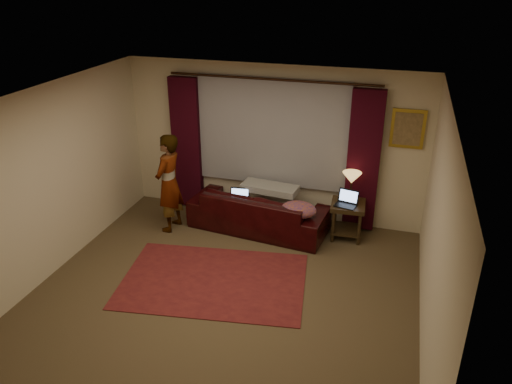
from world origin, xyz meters
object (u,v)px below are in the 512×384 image
end_table (347,220)px  tiffany_lamp (351,186)px  person (169,183)px  laptop_table (346,199)px  laptop_sofa (239,198)px  sofa (259,204)px

end_table → tiffany_lamp: tiffany_lamp is taller
tiffany_lamp → person: bearing=-167.2°
laptop_table → person: size_ratio=0.21×
laptop_sofa → person: size_ratio=0.21×
sofa → end_table: size_ratio=3.73×
tiffany_lamp → laptop_table: size_ratio=1.37×
laptop_sofa → tiffany_lamp: tiffany_lamp is taller
tiffany_lamp → person: person is taller
person → tiffany_lamp: bearing=107.8°
end_table → tiffany_lamp: size_ratio=1.27×
laptop_table → end_table: bearing=84.5°
tiffany_lamp → laptop_sofa: bearing=-168.8°
sofa → laptop_table: (1.39, 0.02, 0.26)m
end_table → person: person is taller
person → sofa: bearing=111.0°
end_table → person: bearing=-169.5°
laptop_sofa → laptop_table: 1.71m
end_table → tiffany_lamp: (0.01, 0.12, 0.54)m
sofa → person: (-1.38, -0.40, 0.36)m
person → laptop_table: bearing=103.6°
tiffany_lamp → laptop_table: 0.26m
laptop_sofa → person: bearing=-171.3°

